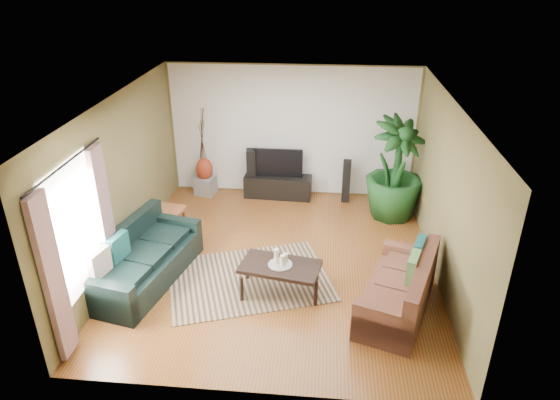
# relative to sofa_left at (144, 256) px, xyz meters

# --- Properties ---
(floor) EXTENTS (5.50, 5.50, 0.00)m
(floor) POSITION_rel_sofa_left_xyz_m (2.01, 0.68, -0.42)
(floor) COLOR brown
(floor) RESTS_ON ground
(ceiling) EXTENTS (5.50, 5.50, 0.00)m
(ceiling) POSITION_rel_sofa_left_xyz_m (2.01, 0.68, 2.28)
(ceiling) COLOR white
(ceiling) RESTS_ON ground
(wall_back) EXTENTS (5.00, 0.00, 5.00)m
(wall_back) POSITION_rel_sofa_left_xyz_m (2.01, 3.43, 0.93)
(wall_back) COLOR olive
(wall_back) RESTS_ON ground
(wall_front) EXTENTS (5.00, 0.00, 5.00)m
(wall_front) POSITION_rel_sofa_left_xyz_m (2.01, -2.07, 0.93)
(wall_front) COLOR olive
(wall_front) RESTS_ON ground
(wall_left) EXTENTS (0.00, 5.50, 5.50)m
(wall_left) POSITION_rel_sofa_left_xyz_m (-0.49, 0.68, 0.92)
(wall_left) COLOR olive
(wall_left) RESTS_ON ground
(wall_right) EXTENTS (0.00, 5.50, 5.50)m
(wall_right) POSITION_rel_sofa_left_xyz_m (4.51, 0.68, 0.92)
(wall_right) COLOR olive
(wall_right) RESTS_ON ground
(backwall_panel) EXTENTS (4.90, 0.00, 4.90)m
(backwall_panel) POSITION_rel_sofa_left_xyz_m (2.01, 3.42, 0.93)
(backwall_panel) COLOR white
(backwall_panel) RESTS_ON ground
(window_pane) EXTENTS (0.00, 1.80, 1.80)m
(window_pane) POSITION_rel_sofa_left_xyz_m (-0.47, -0.92, 0.97)
(window_pane) COLOR white
(window_pane) RESTS_ON ground
(curtain_near) EXTENTS (0.08, 0.35, 2.20)m
(curtain_near) POSITION_rel_sofa_left_xyz_m (-0.42, -1.67, 0.72)
(curtain_near) COLOR gray
(curtain_near) RESTS_ON ground
(curtain_far) EXTENTS (0.08, 0.35, 2.20)m
(curtain_far) POSITION_rel_sofa_left_xyz_m (-0.42, -0.17, 0.72)
(curtain_far) COLOR gray
(curtain_far) RESTS_ON ground
(curtain_rod) EXTENTS (0.03, 1.90, 0.03)m
(curtain_rod) POSITION_rel_sofa_left_xyz_m (-0.42, -0.92, 1.87)
(curtain_rod) COLOR black
(curtain_rod) RESTS_ON ground
(sofa_left) EXTENTS (1.37, 2.29, 0.85)m
(sofa_left) POSITION_rel_sofa_left_xyz_m (0.00, 0.00, 0.00)
(sofa_left) COLOR black
(sofa_left) RESTS_ON floor
(sofa_right) EXTENTS (1.34, 1.94, 0.85)m
(sofa_right) POSITION_rel_sofa_left_xyz_m (3.78, -0.39, 0.00)
(sofa_right) COLOR brown
(sofa_right) RESTS_ON floor
(area_rug) EXTENTS (2.88, 2.43, 0.01)m
(area_rug) POSITION_rel_sofa_left_xyz_m (1.59, 0.16, -0.42)
(area_rug) COLOR tan
(area_rug) RESTS_ON floor
(coffee_table) EXTENTS (1.26, 0.84, 0.47)m
(coffee_table) POSITION_rel_sofa_left_xyz_m (2.11, -0.11, -0.19)
(coffee_table) COLOR black
(coffee_table) RESTS_ON floor
(candle_tray) EXTENTS (0.36, 0.36, 0.02)m
(candle_tray) POSITION_rel_sofa_left_xyz_m (2.11, -0.11, 0.06)
(candle_tray) COLOR #989993
(candle_tray) RESTS_ON coffee_table
(candle_tall) EXTENTS (0.07, 0.07, 0.23)m
(candle_tall) POSITION_rel_sofa_left_xyz_m (2.05, -0.08, 0.18)
(candle_tall) COLOR #F2E7CC
(candle_tall) RESTS_ON candle_tray
(candle_mid) EXTENTS (0.07, 0.07, 0.18)m
(candle_mid) POSITION_rel_sofa_left_xyz_m (2.15, -0.15, 0.15)
(candle_mid) COLOR silver
(candle_mid) RESTS_ON candle_tray
(candle_short) EXTENTS (0.07, 0.07, 0.15)m
(candle_short) POSITION_rel_sofa_left_xyz_m (2.18, -0.05, 0.14)
(candle_short) COLOR beige
(candle_short) RESTS_ON candle_tray
(tv_stand) EXTENTS (1.40, 0.48, 0.46)m
(tv_stand) POSITION_rel_sofa_left_xyz_m (1.75, 3.18, -0.19)
(tv_stand) COLOR black
(tv_stand) RESTS_ON floor
(television) EXTENTS (1.01, 0.06, 0.60)m
(television) POSITION_rel_sofa_left_xyz_m (1.75, 3.18, 0.33)
(television) COLOR black
(television) RESTS_ON tv_stand
(speaker_left) EXTENTS (0.20, 0.22, 1.03)m
(speaker_left) POSITION_rel_sofa_left_xyz_m (1.20, 3.18, 0.09)
(speaker_left) COLOR black
(speaker_left) RESTS_ON floor
(speaker_right) EXTENTS (0.17, 0.19, 0.89)m
(speaker_right) POSITION_rel_sofa_left_xyz_m (3.15, 3.10, 0.02)
(speaker_right) COLOR black
(speaker_right) RESTS_ON floor
(potted_plant) EXTENTS (1.53, 1.53, 1.94)m
(potted_plant) POSITION_rel_sofa_left_xyz_m (4.02, 2.53, 0.55)
(potted_plant) COLOR #16431A
(potted_plant) RESTS_ON floor
(plant_pot) EXTENTS (0.36, 0.36, 0.28)m
(plant_pot) POSITION_rel_sofa_left_xyz_m (4.02, 2.53, -0.29)
(plant_pot) COLOR black
(plant_pot) RESTS_ON floor
(pedestal) EXTENTS (0.45, 0.45, 0.38)m
(pedestal) POSITION_rel_sofa_left_xyz_m (0.21, 3.18, -0.23)
(pedestal) COLOR gray
(pedestal) RESTS_ON floor
(vase) EXTENTS (0.35, 0.35, 0.49)m
(vase) POSITION_rel_sofa_left_xyz_m (0.21, 3.18, 0.13)
(vase) COLOR maroon
(vase) RESTS_ON pedestal
(side_table) EXTENTS (0.61, 0.61, 0.56)m
(side_table) POSITION_rel_sofa_left_xyz_m (-0.02, 1.30, -0.15)
(side_table) COLOR brown
(side_table) RESTS_ON floor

